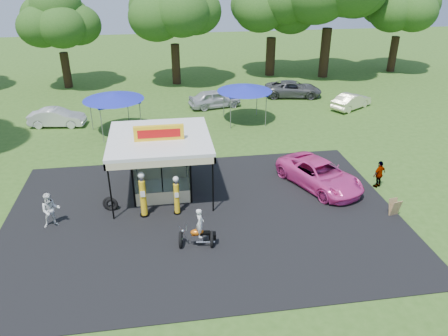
{
  "coord_description": "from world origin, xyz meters",
  "views": [
    {
      "loc": [
        -1.83,
        -16.95,
        12.18
      ],
      "look_at": [
        1.36,
        4.0,
        1.73
      ],
      "focal_mm": 35.0,
      "sensor_mm": 36.0,
      "label": 1
    }
  ],
  "objects_px": {
    "kiosk_car": "(162,167)",
    "bg_car_c": "(215,99)",
    "gas_pump_left": "(143,195)",
    "bg_car_d": "(293,89)",
    "pink_sedan": "(320,174)",
    "tent_west": "(113,97)",
    "spectator_east_b": "(379,174)",
    "bg_car_a": "(57,117)",
    "a_frame_sign": "(394,208)",
    "spectator_west": "(51,210)",
    "gas_pump_right": "(177,196)",
    "tent_east": "(245,88)",
    "gas_station_kiosk": "(161,163)",
    "motorcycle": "(199,231)",
    "bg_car_e": "(351,101)"
  },
  "relations": [
    {
      "from": "gas_pump_right",
      "to": "bg_car_c",
      "type": "distance_m",
      "value": 17.6
    },
    {
      "from": "bg_car_d",
      "to": "bg_car_e",
      "type": "xyz_separation_m",
      "value": [
        3.96,
        -4.22,
        -0.06
      ]
    },
    {
      "from": "pink_sedan",
      "to": "tent_east",
      "type": "height_order",
      "value": "tent_east"
    },
    {
      "from": "gas_station_kiosk",
      "to": "gas_pump_right",
      "type": "distance_m",
      "value": 2.67
    },
    {
      "from": "a_frame_sign",
      "to": "tent_west",
      "type": "height_order",
      "value": "tent_west"
    },
    {
      "from": "spectator_east_b",
      "to": "tent_east",
      "type": "height_order",
      "value": "tent_east"
    },
    {
      "from": "gas_pump_left",
      "to": "bg_car_d",
      "type": "height_order",
      "value": "gas_pump_left"
    },
    {
      "from": "spectator_east_b",
      "to": "bg_car_a",
      "type": "bearing_deg",
      "value": -57.67
    },
    {
      "from": "spectator_west",
      "to": "bg_car_e",
      "type": "distance_m",
      "value": 26.73
    },
    {
      "from": "a_frame_sign",
      "to": "bg_car_a",
      "type": "distance_m",
      "value": 25.35
    },
    {
      "from": "gas_pump_right",
      "to": "gas_station_kiosk",
      "type": "bearing_deg",
      "value": 105.42
    },
    {
      "from": "motorcycle",
      "to": "kiosk_car",
      "type": "distance_m",
      "value": 7.75
    },
    {
      "from": "gas_station_kiosk",
      "to": "bg_car_e",
      "type": "relative_size",
      "value": 1.32
    },
    {
      "from": "kiosk_car",
      "to": "spectator_east_b",
      "type": "bearing_deg",
      "value": -105.93
    },
    {
      "from": "a_frame_sign",
      "to": "bg_car_a",
      "type": "height_order",
      "value": "bg_car_a"
    },
    {
      "from": "gas_pump_left",
      "to": "tent_east",
      "type": "xyz_separation_m",
      "value": [
        7.76,
        13.15,
        1.51
      ]
    },
    {
      "from": "bg_car_a",
      "to": "bg_car_c",
      "type": "bearing_deg",
      "value": -70.89
    },
    {
      "from": "gas_pump_right",
      "to": "bg_car_c",
      "type": "bearing_deg",
      "value": 76.09
    },
    {
      "from": "kiosk_car",
      "to": "tent_east",
      "type": "height_order",
      "value": "tent_east"
    },
    {
      "from": "gas_pump_left",
      "to": "gas_pump_right",
      "type": "xyz_separation_m",
      "value": [
        1.68,
        -0.03,
        -0.17
      ]
    },
    {
      "from": "gas_pump_right",
      "to": "tent_west",
      "type": "height_order",
      "value": "tent_west"
    },
    {
      "from": "gas_station_kiosk",
      "to": "kiosk_car",
      "type": "height_order",
      "value": "gas_station_kiosk"
    },
    {
      "from": "gas_pump_right",
      "to": "spectator_east_b",
      "type": "relative_size",
      "value": 1.33
    },
    {
      "from": "kiosk_car",
      "to": "bg_car_c",
      "type": "relative_size",
      "value": 0.62
    },
    {
      "from": "gas_pump_left",
      "to": "bg_car_a",
      "type": "xyz_separation_m",
      "value": [
        -6.85,
        14.27,
        -0.52
      ]
    },
    {
      "from": "a_frame_sign",
      "to": "tent_east",
      "type": "height_order",
      "value": "tent_east"
    },
    {
      "from": "gas_pump_right",
      "to": "tent_east",
      "type": "xyz_separation_m",
      "value": [
        6.08,
        13.17,
        1.68
      ]
    },
    {
      "from": "pink_sedan",
      "to": "bg_car_d",
      "type": "height_order",
      "value": "pink_sedan"
    },
    {
      "from": "spectator_east_b",
      "to": "tent_east",
      "type": "xyz_separation_m",
      "value": [
        -5.54,
        12.0,
        1.9
      ]
    },
    {
      "from": "gas_pump_left",
      "to": "bg_car_d",
      "type": "xyz_separation_m",
      "value": [
        13.61,
        19.09,
        -0.48
      ]
    },
    {
      "from": "a_frame_sign",
      "to": "spectator_east_b",
      "type": "height_order",
      "value": "spectator_east_b"
    },
    {
      "from": "tent_east",
      "to": "bg_car_a",
      "type": "bearing_deg",
      "value": 175.58
    },
    {
      "from": "kiosk_car",
      "to": "spectator_east_b",
      "type": "distance_m",
      "value": 12.8
    },
    {
      "from": "pink_sedan",
      "to": "tent_west",
      "type": "height_order",
      "value": "tent_west"
    },
    {
      "from": "gas_pump_left",
      "to": "a_frame_sign",
      "type": "xyz_separation_m",
      "value": [
        12.7,
        -1.86,
        -0.75
      ]
    },
    {
      "from": "kiosk_car",
      "to": "bg_car_c",
      "type": "xyz_separation_m",
      "value": [
        4.91,
        12.4,
        0.29
      ]
    },
    {
      "from": "gas_pump_right",
      "to": "spectator_west",
      "type": "xyz_separation_m",
      "value": [
        -6.15,
        -0.22,
        -0.13
      ]
    },
    {
      "from": "spectator_east_b",
      "to": "a_frame_sign",
      "type": "bearing_deg",
      "value": 54.1
    },
    {
      "from": "bg_car_e",
      "to": "tent_east",
      "type": "xyz_separation_m",
      "value": [
        -9.8,
        -1.73,
        2.05
      ]
    },
    {
      "from": "tent_west",
      "to": "tent_east",
      "type": "distance_m",
      "value": 10.0
    },
    {
      "from": "gas_pump_left",
      "to": "bg_car_c",
      "type": "relative_size",
      "value": 0.56
    },
    {
      "from": "kiosk_car",
      "to": "tent_west",
      "type": "bearing_deg",
      "value": 22.98
    },
    {
      "from": "bg_car_e",
      "to": "tent_east",
      "type": "bearing_deg",
      "value": 67.61
    },
    {
      "from": "spectator_west",
      "to": "tent_west",
      "type": "xyz_separation_m",
      "value": [
        2.29,
        12.4,
        1.89
      ]
    },
    {
      "from": "spectator_west",
      "to": "bg_car_d",
      "type": "height_order",
      "value": "spectator_west"
    },
    {
      "from": "bg_car_d",
      "to": "tent_east",
      "type": "bearing_deg",
      "value": 145.33
    },
    {
      "from": "motorcycle",
      "to": "pink_sedan",
      "type": "height_order",
      "value": "motorcycle"
    },
    {
      "from": "spectator_east_b",
      "to": "bg_car_a",
      "type": "xyz_separation_m",
      "value": [
        -20.16,
        13.13,
        -0.12
      ]
    },
    {
      "from": "kiosk_car",
      "to": "a_frame_sign",
      "type": "bearing_deg",
      "value": -119.1
    },
    {
      "from": "kiosk_car",
      "to": "pink_sedan",
      "type": "height_order",
      "value": "pink_sedan"
    }
  ]
}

